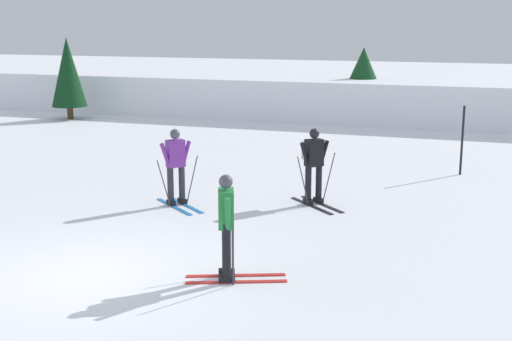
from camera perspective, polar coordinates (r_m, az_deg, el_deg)
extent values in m
plane|color=white|center=(11.51, -13.89, -8.48)|extent=(120.00, 120.00, 0.00)
cube|color=white|center=(30.29, 7.26, 6.25)|extent=(80.00, 7.06, 1.66)
cube|color=#237AC6|center=(15.33, -5.90, -2.86)|extent=(1.30, 1.07, 0.02)
cube|color=#237AC6|center=(15.21, -6.84, -3.01)|extent=(1.30, 1.07, 0.02)
cube|color=black|center=(15.45, -6.16, -2.52)|extent=(0.28, 0.26, 0.10)
cube|color=black|center=(15.33, -7.09, -2.66)|extent=(0.28, 0.26, 0.10)
cylinder|color=#2D2D33|center=(15.33, -6.20, -0.81)|extent=(0.14, 0.14, 0.85)
cylinder|color=#2D2D33|center=(15.21, -7.14, -0.94)|extent=(0.14, 0.14, 0.85)
cube|color=purple|center=(15.14, -6.73, 1.43)|extent=(0.43, 0.45, 0.60)
cylinder|color=purple|center=(15.24, -5.85, 1.47)|extent=(0.23, 0.26, 0.55)
cylinder|color=purple|center=(15.02, -7.55, 1.27)|extent=(0.23, 0.26, 0.55)
sphere|color=#4C4C56|center=(15.07, -6.77, 3.04)|extent=(0.22, 0.22, 0.22)
cylinder|color=#38383D|center=(15.34, -5.35, -0.80)|extent=(0.22, 0.26, 1.09)
cylinder|color=#38383D|center=(15.04, -7.67, -1.12)|extent=(0.22, 0.26, 1.09)
cube|color=black|center=(15.38, 5.52, -2.81)|extent=(1.23, 1.16, 0.02)
cube|color=black|center=(15.23, 4.65, -2.94)|extent=(1.23, 1.16, 0.02)
cube|color=black|center=(15.48, 5.22, -2.47)|extent=(0.27, 0.27, 0.10)
cube|color=black|center=(15.33, 4.34, -2.60)|extent=(0.27, 0.27, 0.10)
cylinder|color=black|center=(15.37, 5.25, -0.76)|extent=(0.14, 0.14, 0.85)
cylinder|color=black|center=(15.22, 4.37, -0.87)|extent=(0.14, 0.14, 0.85)
cube|color=black|center=(15.16, 4.86, 1.49)|extent=(0.43, 0.44, 0.60)
cylinder|color=black|center=(15.28, 5.68, 1.51)|extent=(0.24, 0.25, 0.55)
cylinder|color=black|center=(15.01, 4.10, 1.34)|extent=(0.24, 0.25, 0.55)
sphere|color=black|center=(15.09, 4.89, 3.09)|extent=(0.22, 0.22, 0.22)
cylinder|color=#38383D|center=(15.39, 6.07, -0.65)|extent=(0.24, 0.26, 1.15)
cylinder|color=#38383D|center=(15.03, 3.95, -0.93)|extent=(0.24, 0.26, 1.15)
cube|color=#B7B2A3|center=(15.33, 4.43, 1.69)|extent=(0.32, 0.33, 0.40)
cube|color=red|center=(11.16, -1.68, -8.73)|extent=(1.52, 0.67, 0.02)
cube|color=red|center=(10.90, -1.65, -9.26)|extent=(1.52, 0.67, 0.02)
cube|color=black|center=(11.14, -2.46, -8.45)|extent=(0.29, 0.21, 0.10)
cube|color=black|center=(10.87, -2.45, -8.98)|extent=(0.29, 0.21, 0.10)
cylinder|color=black|center=(10.97, -2.49, -6.13)|extent=(0.14, 0.14, 0.85)
cylinder|color=black|center=(10.71, -2.47, -6.61)|extent=(0.14, 0.14, 0.85)
cube|color=#23843D|center=(10.66, -2.51, -3.19)|extent=(0.36, 0.44, 0.60)
cylinder|color=#23843D|center=(10.90, -2.42, -2.90)|extent=(0.18, 0.27, 0.55)
cylinder|color=#23843D|center=(10.42, -2.39, -3.62)|extent=(0.18, 0.27, 0.55)
sphere|color=#4C4C56|center=(10.55, -2.53, -0.94)|extent=(0.22, 0.22, 0.22)
cylinder|color=#38383D|center=(11.19, -1.98, -5.83)|extent=(0.12, 0.26, 1.07)
cylinder|color=#38383D|center=(10.50, -1.91, -7.07)|extent=(0.12, 0.26, 1.07)
cylinder|color=black|center=(18.88, 16.79, 2.40)|extent=(0.06, 0.06, 1.85)
cylinder|color=#513823|center=(29.08, 8.81, 4.89)|extent=(0.22, 0.22, 0.59)
cone|color=#14421E|center=(28.93, 8.91, 7.79)|extent=(2.05, 2.05, 2.35)
cylinder|color=#513823|center=(29.57, -15.21, 4.67)|extent=(0.25, 0.25, 0.53)
cone|color=#0F3819|center=(29.40, -15.39, 7.92)|extent=(1.44, 1.44, 2.82)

